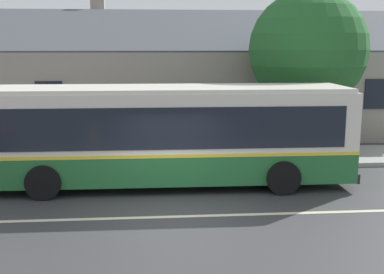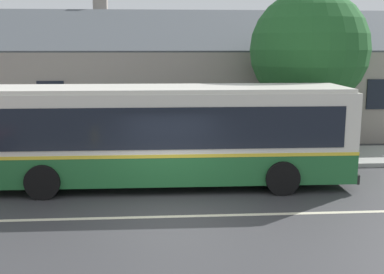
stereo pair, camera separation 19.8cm
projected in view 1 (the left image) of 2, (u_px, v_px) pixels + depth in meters
ground_plane at (173, 217)px, 12.22m from camera, size 300.00×300.00×0.00m
sidewalk_far at (166, 159)px, 18.08m from camera, size 60.00×3.00×0.15m
lane_divider_stripe at (173, 217)px, 12.22m from camera, size 60.00×0.16×0.01m
community_building at (205, 87)px, 25.15m from camera, size 20.60×9.76×7.08m
transit_bus at (158, 133)px, 14.72m from camera, size 11.83×2.87×3.06m
street_tree_primary at (308, 50)px, 18.68m from camera, size 4.60×4.60×6.42m
bus_stop_sign at (332, 120)px, 17.28m from camera, size 0.36×0.07×2.40m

